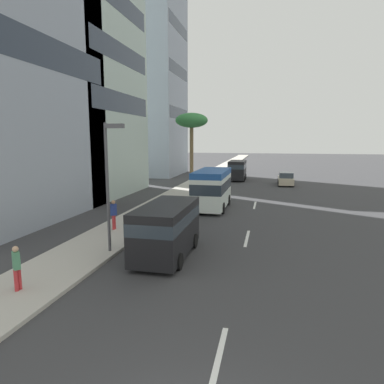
# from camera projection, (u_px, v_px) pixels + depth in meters

# --- Properties ---
(ground_plane) EXTENTS (198.00, 198.00, 0.00)m
(ground_plane) POSITION_uv_depth(u_px,v_px,m) (258.00, 192.00, 35.54)
(ground_plane) COLOR #38383A
(sidewalk_right) EXTENTS (162.00, 3.29, 0.15)m
(sidewalk_right) POSITION_uv_depth(u_px,v_px,m) (188.00, 189.00, 37.18)
(sidewalk_right) COLOR #B2ADA3
(sidewalk_right) RESTS_ON ground_plane
(lane_stripe_near) EXTENTS (3.20, 0.16, 0.01)m
(lane_stripe_near) POSITION_uv_depth(u_px,v_px,m) (217.00, 363.00, 8.40)
(lane_stripe_near) COLOR silver
(lane_stripe_near) RESTS_ON ground_plane
(lane_stripe_mid) EXTENTS (3.20, 0.16, 0.01)m
(lane_stripe_mid) POSITION_uv_depth(u_px,v_px,m) (247.00, 238.00, 18.96)
(lane_stripe_mid) COLOR silver
(lane_stripe_mid) RESTS_ON ground_plane
(lane_stripe_far) EXTENTS (3.20, 0.16, 0.01)m
(lane_stripe_far) POSITION_uv_depth(u_px,v_px,m) (255.00, 205.00, 28.45)
(lane_stripe_far) COLOR silver
(lane_stripe_far) RESTS_ON ground_plane
(car_lead) EXTENTS (4.43, 1.80, 1.55)m
(car_lead) POSITION_uv_depth(u_px,v_px,m) (286.00, 179.00, 40.83)
(car_lead) COLOR beige
(car_lead) RESTS_ON ground_plane
(van_second) EXTENTS (4.67, 2.20, 2.59)m
(van_second) POSITION_uv_depth(u_px,v_px,m) (237.00, 169.00, 45.35)
(van_second) COLOR black
(van_second) RESTS_ON ground_plane
(van_third) EXTENTS (5.02, 2.18, 2.47)m
(van_third) POSITION_uv_depth(u_px,v_px,m) (167.00, 227.00, 15.87)
(van_third) COLOR black
(van_third) RESTS_ON ground_plane
(minibus_fourth) EXTENTS (6.06, 2.43, 3.05)m
(minibus_fourth) POSITION_uv_depth(u_px,v_px,m) (212.00, 188.00, 26.88)
(minibus_fourth) COLOR silver
(minibus_fourth) RESTS_ON ground_plane
(pedestrian_near_lamp) EXTENTS (0.37, 0.39, 1.62)m
(pedestrian_near_lamp) POSITION_uv_depth(u_px,v_px,m) (17.00, 266.00, 12.00)
(pedestrian_near_lamp) COLOR red
(pedestrian_near_lamp) RESTS_ON sidewalk_right
(pedestrian_mid_block) EXTENTS (0.38, 0.33, 1.75)m
(pedestrian_mid_block) POSITION_uv_depth(u_px,v_px,m) (114.00, 213.00, 20.16)
(pedestrian_mid_block) COLOR red
(pedestrian_mid_block) RESTS_ON sidewalk_right
(palm_tree) EXTENTS (3.63, 3.63, 8.19)m
(palm_tree) POSITION_uv_depth(u_px,v_px,m) (192.00, 122.00, 38.23)
(palm_tree) COLOR brown
(palm_tree) RESTS_ON sidewalk_right
(street_lamp) EXTENTS (0.24, 0.97, 6.04)m
(street_lamp) POSITION_uv_depth(u_px,v_px,m) (109.00, 172.00, 15.80)
(street_lamp) COLOR #4C4C51
(street_lamp) RESTS_ON sidewalk_right
(apartment_tower_mid) EXTENTS (12.83, 13.08, 36.48)m
(apartment_tower_mid) POSITION_uv_depth(u_px,v_px,m) (55.00, 0.00, 31.73)
(apartment_tower_mid) COLOR #B2C6BC
(apartment_tower_mid) RESTS_ON ground_plane
(office_tower_far) EXTENTS (11.06, 12.56, 34.07)m
(office_tower_far) POSITION_uv_depth(u_px,v_px,m) (139.00, 61.00, 51.22)
(office_tower_far) COLOR #99A3B2
(office_tower_far) RESTS_ON ground_plane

